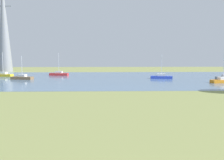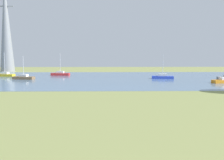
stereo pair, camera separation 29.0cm
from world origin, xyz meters
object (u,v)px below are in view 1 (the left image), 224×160
object	(u,v)px
sailboat_brown	(22,77)
sailboat_orange	(223,80)
sailboat_red	(59,74)
sailboat_blue	(161,77)
electricity_pylon	(4,25)
sailboat_yellow	(3,75)

from	to	relation	value
sailboat_brown	sailboat_orange	size ratio (longest dim) A/B	0.81
sailboat_red	sailboat_blue	size ratio (longest dim) A/B	1.05
sailboat_blue	sailboat_red	bearing A→B (deg)	159.27
sailboat_blue	electricity_pylon	size ratio (longest dim) A/B	0.19
sailboat_blue	sailboat_brown	bearing A→B (deg)	-178.68
sailboat_brown	sailboat_yellow	bearing A→B (deg)	133.75
sailboat_brown	electricity_pylon	world-z (taller)	electricity_pylon
sailboat_brown	sailboat_yellow	distance (m)	10.14
sailboat_red	sailboat_orange	bearing A→B (deg)	-27.24
sailboat_yellow	electricity_pylon	distance (m)	23.54
sailboat_brown	sailboat_orange	bearing A→B (deg)	-10.82
sailboat_blue	sailboat_yellow	xyz separation A→B (m)	(-37.92, 6.61, 0.01)
sailboat_red	electricity_pylon	world-z (taller)	electricity_pylon
sailboat_red	sailboat_yellow	xyz separation A→B (m)	(-13.23, -2.73, 0.00)
sailboat_blue	electricity_pylon	world-z (taller)	electricity_pylon
sailboat_brown	sailboat_yellow	world-z (taller)	sailboat_yellow
sailboat_brown	electricity_pylon	distance (m)	31.70
sailboat_brown	sailboat_blue	distance (m)	30.92
sailboat_brown	electricity_pylon	size ratio (longest dim) A/B	0.18
sailboat_red	sailboat_blue	bearing A→B (deg)	-20.73
sailboat_orange	sailboat_blue	distance (m)	13.19
sailboat_orange	sailboat_yellow	size ratio (longest dim) A/B	1.06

